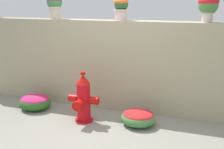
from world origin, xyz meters
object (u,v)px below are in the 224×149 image
(potted_plant_2, at_px, (121,7))
(flower_bush_right, at_px, (35,101))
(flower_bush_left, at_px, (138,117))
(potted_plant_3, at_px, (208,5))
(potted_plant_1, at_px, (54,3))
(fire_hydrant, at_px, (83,99))

(potted_plant_2, relative_size, flower_bush_right, 0.67)
(flower_bush_left, height_order, flower_bush_right, flower_bush_right)
(flower_bush_left, bearing_deg, potted_plant_3, 36.79)
(potted_plant_1, height_order, potted_plant_3, potted_plant_1)
(potted_plant_1, distance_m, potted_plant_2, 1.35)
(flower_bush_right, bearing_deg, potted_plant_1, 76.89)
(potted_plant_2, relative_size, fire_hydrant, 0.47)
(potted_plant_2, xyz_separation_m, fire_hydrant, (-0.39, -0.86, -1.51))
(potted_plant_2, bearing_deg, fire_hydrant, -114.41)
(flower_bush_left, relative_size, flower_bush_right, 0.94)
(flower_bush_left, bearing_deg, fire_hydrant, -170.98)
(potted_plant_2, distance_m, potted_plant_3, 1.48)
(potted_plant_3, distance_m, fire_hydrant, 2.58)
(potted_plant_1, xyz_separation_m, fire_hydrant, (0.96, -0.85, -1.57))
(potted_plant_1, relative_size, potted_plant_3, 1.08)
(potted_plant_3, bearing_deg, potted_plant_2, 179.67)
(potted_plant_1, distance_m, flower_bush_left, 2.71)
(potted_plant_1, xyz_separation_m, flower_bush_right, (-0.15, -0.65, -1.81))
(flower_bush_left, xyz_separation_m, flower_bush_right, (-2.03, 0.06, 0.01))
(potted_plant_2, distance_m, flower_bush_left, 1.98)
(potted_plant_3, relative_size, flower_bush_right, 0.71)
(potted_plant_1, xyz_separation_m, potted_plant_3, (2.83, 0.00, -0.02))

